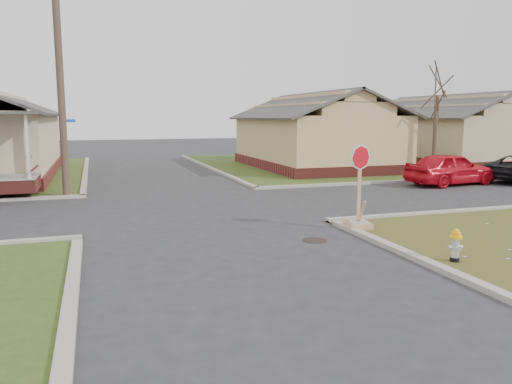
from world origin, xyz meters
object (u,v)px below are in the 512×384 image
object	(u,v)px
utility_pole	(60,77)
fire_hydrant	(455,243)
stop_sign	(359,210)
red_sedan	(450,169)

from	to	relation	value
utility_pole	fire_hydrant	size ratio (longest dim) A/B	12.36
fire_hydrant	stop_sign	bearing A→B (deg)	111.72
fire_hydrant	stop_sign	distance (m)	3.57
stop_sign	red_sedan	world-z (taller)	stop_sign
red_sedan	fire_hydrant	bearing A→B (deg)	134.24
utility_pole	stop_sign	distance (m)	12.54
utility_pole	fire_hydrant	world-z (taller)	utility_pole
stop_sign	red_sedan	bearing A→B (deg)	46.06
stop_sign	fire_hydrant	bearing A→B (deg)	-76.95
fire_hydrant	utility_pole	bearing A→B (deg)	140.78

